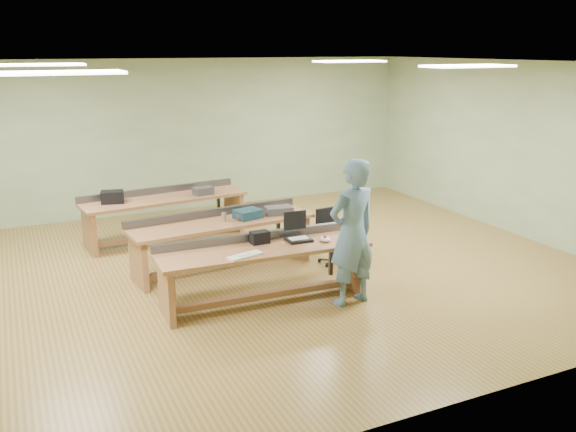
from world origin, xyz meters
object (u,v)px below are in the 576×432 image
at_px(camera_bag, 260,237).
at_px(laptop_base, 299,240).
at_px(workbench_back, 165,208).
at_px(task_chair, 331,243).
at_px(workbench_front, 263,261).
at_px(mug, 240,217).
at_px(drinks_can, 224,217).
at_px(parts_bin_grey, 279,210).
at_px(workbench_mid, 222,233).
at_px(parts_bin_teal, 248,214).
at_px(person, 352,233).

bearing_deg(camera_bag, laptop_base, -15.62).
relative_size(workbench_back, task_chair, 3.41).
relative_size(workbench_front, laptop_base, 8.71).
relative_size(task_chair, mug, 7.01).
bearing_deg(drinks_can, mug, -12.92).
bearing_deg(laptop_base, parts_bin_grey, 78.41).
relative_size(workbench_mid, task_chair, 3.36).
relative_size(laptop_base, camera_bag, 1.34).
height_order(workbench_front, drinks_can, drinks_can).
relative_size(workbench_mid, parts_bin_grey, 6.91).
bearing_deg(laptop_base, task_chair, 43.99).
relative_size(task_chair, parts_bin_teal, 2.22).
bearing_deg(person, camera_bag, -42.27).
distance_m(workbench_back, task_chair, 3.03).
xyz_separation_m(workbench_back, parts_bin_teal, (0.81, -1.85, 0.26)).
distance_m(mug, drinks_can, 0.24).
bearing_deg(mug, parts_bin_teal, 25.94).
distance_m(workbench_back, mug, 2.04).
relative_size(laptop_base, parts_bin_grey, 0.78).
xyz_separation_m(person, task_chair, (0.52, 1.45, -0.64)).
distance_m(person, parts_bin_teal, 1.98).
bearing_deg(workbench_back, camera_bag, -87.23).
bearing_deg(workbench_mid, laptop_base, -71.54).
distance_m(laptop_base, drinks_can, 1.42).
bearing_deg(workbench_mid, mug, -30.11).
distance_m(workbench_back, camera_bag, 3.09).
relative_size(workbench_back, camera_bag, 12.07).
height_order(task_chair, mug, mug).
height_order(camera_bag, task_chair, camera_bag).
distance_m(person, camera_bag, 1.20).
height_order(workbench_mid, person, person).
bearing_deg(parts_bin_teal, laptop_base, -81.27).
xyz_separation_m(workbench_back, person, (1.50, -3.70, 0.40)).
distance_m(laptop_base, mug, 1.29).
xyz_separation_m(workbench_front, camera_bag, (0.02, 0.15, 0.28)).
relative_size(camera_bag, mug, 1.98).
height_order(parts_bin_teal, drinks_can, parts_bin_teal).
xyz_separation_m(task_chair, parts_bin_grey, (-0.69, 0.43, 0.50)).
height_order(mug, drinks_can, drinks_can).
xyz_separation_m(workbench_front, workbench_mid, (-0.09, 1.39, 0.00)).
xyz_separation_m(camera_bag, task_chair, (1.51, 0.79, -0.52)).
bearing_deg(workbench_back, parts_bin_teal, -73.15).
relative_size(workbench_front, parts_bin_teal, 7.34).
xyz_separation_m(person, drinks_can, (-1.07, 1.83, -0.13)).
distance_m(workbench_front, parts_bin_teal, 1.40).
height_order(workbench_mid, laptop_base, workbench_mid).
bearing_deg(workbench_back, person, -74.66).
bearing_deg(laptop_base, parts_bin_teal, 100.41).
bearing_deg(drinks_can, workbench_front, -87.10).
distance_m(workbench_mid, laptop_base, 1.50).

